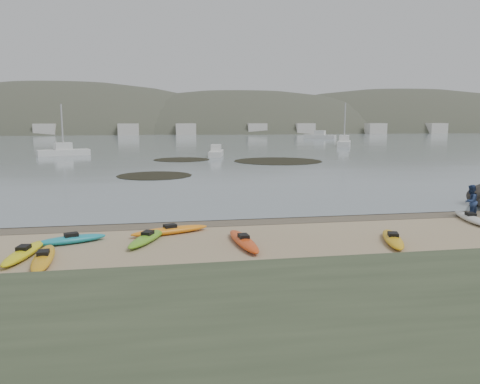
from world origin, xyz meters
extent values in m
plane|color=tan|center=(0.00, 0.00, 0.00)|extent=(600.00, 600.00, 0.00)
plane|color=brown|center=(0.00, -0.30, 0.00)|extent=(60.00, 60.00, 0.00)
plane|color=slate|center=(0.00, 300.00, 0.01)|extent=(1200.00, 1200.00, 0.00)
ellipsoid|color=yellow|center=(-9.38, -5.21, 0.17)|extent=(1.23, 3.57, 0.34)
ellipsoid|color=gold|center=(5.65, -5.74, 0.17)|extent=(1.73, 3.42, 0.34)
ellipsoid|color=orange|center=(-8.47, -6.08, 0.17)|extent=(1.02, 3.74, 0.34)
ellipsoid|color=orange|center=(-3.72, -2.46, 0.17)|extent=(3.77, 1.88, 0.34)
ellipsoid|color=#DB4313|center=(-0.72, -4.92, 0.17)|extent=(1.03, 3.93, 0.34)
ellipsoid|color=#64AC22|center=(-4.72, -3.64, 0.17)|extent=(2.06, 3.58, 0.34)
ellipsoid|color=teal|center=(-7.93, -3.40, 0.17)|extent=(2.98, 1.68, 0.34)
ellipsoid|color=beige|center=(11.79, -2.40, 0.17)|extent=(1.49, 3.64, 0.34)
imported|color=navy|center=(12.31, -1.62, 0.90)|extent=(1.09, 1.01, 1.80)
cylinder|color=black|center=(-4.52, 20.67, 0.03)|extent=(7.04, 7.04, 0.04)
cylinder|color=black|center=(10.94, 34.04, 0.03)|extent=(11.28, 11.28, 0.04)
cylinder|color=black|center=(-1.06, 38.29, 0.03)|extent=(7.39, 7.39, 0.04)
cube|color=silver|center=(-17.84, 48.76, 0.51)|extent=(7.59, 4.56, 1.03)
cube|color=silver|center=(4.22, 43.69, 0.45)|extent=(3.00, 6.68, 0.90)
cube|color=silver|center=(32.93, 65.54, 0.59)|extent=(5.66, 8.63, 1.18)
cube|color=silver|center=(41.01, 102.47, 0.62)|extent=(8.62, 7.12, 1.23)
ellipsoid|color=#384235|center=(-45.00, 195.00, -18.00)|extent=(220.00, 120.00, 80.00)
ellipsoid|color=#384235|center=(35.00, 190.00, -15.30)|extent=(200.00, 110.00, 68.00)
ellipsoid|color=#384235|center=(120.00, 200.00, -17.10)|extent=(230.00, 130.00, 76.00)
cube|color=beige|center=(-42.00, 145.00, 2.00)|extent=(7.00, 5.00, 4.00)
cube|color=beige|center=(-18.00, 145.00, 2.00)|extent=(7.00, 5.00, 4.00)
cube|color=beige|center=(6.00, 145.00, 2.00)|extent=(7.00, 5.00, 4.00)
cube|color=beige|center=(30.00, 145.00, 2.00)|extent=(7.00, 5.00, 4.00)
cube|color=beige|center=(54.00, 145.00, 2.00)|extent=(7.00, 5.00, 4.00)
cube|color=beige|center=(78.00, 145.00, 2.00)|extent=(7.00, 5.00, 4.00)
cube|color=beige|center=(102.00, 145.00, 2.00)|extent=(7.00, 5.00, 4.00)
camera|label=1|loc=(-4.22, -23.80, 5.23)|focal=35.00mm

